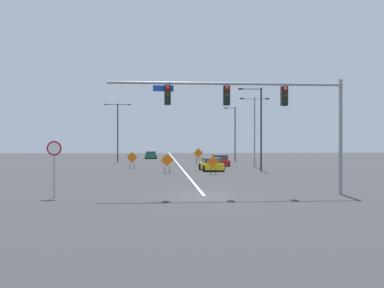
# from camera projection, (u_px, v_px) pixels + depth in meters

# --- Properties ---
(ground) EXTENTS (176.52, 176.52, 0.00)m
(ground) POSITION_uv_depth(u_px,v_px,m) (204.00, 196.00, 21.98)
(ground) COLOR #2D2D30
(road_centre_stripe) EXTENTS (0.16, 98.07, 0.01)m
(road_centre_stripe) POSITION_uv_depth(u_px,v_px,m) (174.00, 159.00, 70.86)
(road_centre_stripe) COLOR white
(road_centre_stripe) RESTS_ON ground
(traffic_signal_assembly) EXTENTS (12.84, 0.44, 6.35)m
(traffic_signal_assembly) POSITION_uv_depth(u_px,v_px,m) (257.00, 104.00, 22.16)
(traffic_signal_assembly) COLOR gray
(traffic_signal_assembly) RESTS_ON ground
(stop_sign) EXTENTS (0.76, 0.07, 2.95)m
(stop_sign) POSITION_uv_depth(u_px,v_px,m) (54.00, 158.00, 21.16)
(stop_sign) COLOR gray
(stop_sign) RESTS_ON ground
(street_lamp_far_right) EXTENTS (3.74, 0.24, 8.51)m
(street_lamp_far_right) POSITION_uv_depth(u_px,v_px,m) (118.00, 128.00, 59.08)
(street_lamp_far_right) COLOR black
(street_lamp_far_right) RESTS_ON ground
(street_lamp_mid_right) EXTENTS (3.42, 0.24, 8.12)m
(street_lamp_mid_right) POSITION_uv_depth(u_px,v_px,m) (255.00, 126.00, 47.53)
(street_lamp_mid_right) COLOR gray
(street_lamp_mid_right) RESTS_ON ground
(street_lamp_far_left) EXTENTS (1.77, 0.24, 8.30)m
(street_lamp_far_left) POSITION_uv_depth(u_px,v_px,m) (234.00, 131.00, 62.55)
(street_lamp_far_left) COLOR black
(street_lamp_far_left) RESTS_ON ground
(street_lamp_near_right) EXTENTS (2.39, 0.24, 8.37)m
(street_lamp_near_right) POSITION_uv_depth(u_px,v_px,m) (259.00, 125.00, 40.97)
(street_lamp_near_right) COLOR black
(street_lamp_near_right) RESTS_ON ground
(construction_sign_left_shoulder) EXTENTS (1.20, 0.18, 1.82)m
(construction_sign_left_shoulder) POSITION_uv_depth(u_px,v_px,m) (167.00, 161.00, 38.33)
(construction_sign_left_shoulder) COLOR orange
(construction_sign_left_shoulder) RESTS_ON ground
(construction_sign_median_far) EXTENTS (1.10, 0.05, 1.67)m
(construction_sign_median_far) POSITION_uv_depth(u_px,v_px,m) (213.00, 163.00, 36.44)
(construction_sign_median_far) COLOR orange
(construction_sign_median_far) RESTS_ON ground
(construction_sign_median_near) EXTENTS (1.22, 0.10, 1.83)m
(construction_sign_median_near) POSITION_uv_depth(u_px,v_px,m) (132.00, 158.00, 44.95)
(construction_sign_median_near) COLOR orange
(construction_sign_median_near) RESTS_ON ground
(construction_sign_right_lane) EXTENTS (1.09, 0.30, 1.89)m
(construction_sign_right_lane) POSITION_uv_depth(u_px,v_px,m) (198.00, 155.00, 54.96)
(construction_sign_right_lane) COLOR orange
(construction_sign_right_lane) RESTS_ON ground
(construction_sign_left_lane) EXTENTS (1.38, 0.09, 2.02)m
(construction_sign_left_lane) POSITION_uv_depth(u_px,v_px,m) (198.00, 153.00, 61.30)
(construction_sign_left_lane) COLOR orange
(construction_sign_left_lane) RESTS_ON ground
(car_green_approaching) EXTENTS (2.22, 4.13, 1.28)m
(car_green_approaching) POSITION_uv_depth(u_px,v_px,m) (151.00, 155.00, 72.74)
(car_green_approaching) COLOR #196B38
(car_green_approaching) RESTS_ON ground
(car_yellow_far) EXTENTS (2.27, 4.23, 1.30)m
(car_yellow_far) POSITION_uv_depth(u_px,v_px,m) (211.00, 165.00, 41.62)
(car_yellow_far) COLOR gold
(car_yellow_far) RESTS_ON ground
(car_red_mid) EXTENTS (2.13, 4.39, 1.36)m
(car_red_mid) POSITION_uv_depth(u_px,v_px,m) (220.00, 161.00, 50.26)
(car_red_mid) COLOR red
(car_red_mid) RESTS_ON ground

